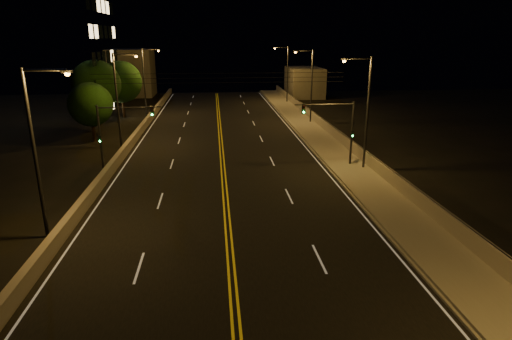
{
  "coord_description": "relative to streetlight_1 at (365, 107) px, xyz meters",
  "views": [
    {
      "loc": [
        -0.61,
        -8.52,
        10.8
      ],
      "look_at": [
        2.0,
        18.0,
        2.5
      ],
      "focal_mm": 30.0,
      "sensor_mm": 36.0,
      "label": 1
    }
  ],
  "objects": [
    {
      "name": "streetlight_3",
      "position": [
        0.0,
        38.7,
        0.0
      ],
      "size": [
        2.55,
        0.28,
        9.35
      ],
      "color": "#2D2D33",
      "rests_on": "ground"
    },
    {
      "name": "road",
      "position": [
        -11.53,
        -4.97,
        -5.38
      ],
      "size": [
        18.0,
        120.0,
        0.02
      ],
      "primitive_type": "cube",
      "color": "black",
      "rests_on": "ground"
    },
    {
      "name": "distant_building_left",
      "position": [
        -27.53,
        51.36,
        -1.06
      ],
      "size": [
        8.0,
        8.0,
        8.65
      ],
      "primitive_type": "cube",
      "color": "slate",
      "rests_on": "ground"
    },
    {
      "name": "traffic_signal_right",
      "position": [
        -1.57,
        1.14,
        -1.76
      ],
      "size": [
        5.11,
        0.31,
        5.68
      ],
      "color": "#2D2D33",
      "rests_on": "ground"
    },
    {
      "name": "streetlight_4",
      "position": [
        -21.45,
        -10.46,
        0.0
      ],
      "size": [
        2.55,
        0.28,
        9.35
      ],
      "color": "#2D2D33",
      "rests_on": "ground"
    },
    {
      "name": "building_tower",
      "position": [
        -38.09,
        26.09,
        7.64
      ],
      "size": [
        24.0,
        15.0,
        27.21
      ],
      "color": "slate",
      "rests_on": "ground"
    },
    {
      "name": "tree_2",
      "position": [
        -24.83,
        27.92,
        -0.49
      ],
      "size": [
        5.73,
        5.73,
        7.77
      ],
      "color": "black",
      "rests_on": "ground"
    },
    {
      "name": "tree_0",
      "position": [
        -25.16,
        13.25,
        -1.42
      ],
      "size": [
        4.65,
        4.65,
        6.3
      ],
      "color": "black",
      "rests_on": "ground"
    },
    {
      "name": "streetlight_5",
      "position": [
        -21.45,
        10.28,
        0.0
      ],
      "size": [
        2.55,
        0.28,
        9.35
      ],
      "color": "#2D2D33",
      "rests_on": "ground"
    },
    {
      "name": "curb",
      "position": [
        -2.6,
        -4.97,
        -5.31
      ],
      "size": [
        0.14,
        120.0,
        0.15
      ],
      "primitive_type": "cube",
      "color": "gray",
      "rests_on": "ground"
    },
    {
      "name": "parapet_rail",
      "position": [
        0.92,
        -4.97,
        -4.06
      ],
      "size": [
        0.06,
        120.0,
        0.06
      ],
      "primitive_type": "cylinder",
      "rotation": [
        1.57,
        0.0,
        0.0
      ],
      "color": "black",
      "rests_on": "parapet_wall"
    },
    {
      "name": "traffic_signal_left",
      "position": [
        -20.28,
        1.14,
        -1.76
      ],
      "size": [
        5.11,
        0.31,
        5.68
      ],
      "color": "#2D2D33",
      "rests_on": "ground"
    },
    {
      "name": "parapet_wall",
      "position": [
        0.92,
        -4.97,
        -4.59
      ],
      "size": [
        0.3,
        120.0,
        1.0
      ],
      "primitive_type": "cube",
      "color": "gray",
      "rests_on": "sidewalk"
    },
    {
      "name": "overhead_wires",
      "position": [
        -11.53,
        4.53,
        2.01
      ],
      "size": [
        22.0,
        0.03,
        0.83
      ],
      "color": "black"
    },
    {
      "name": "lane_markings",
      "position": [
        -11.53,
        -5.04,
        -5.37
      ],
      "size": [
        17.32,
        116.0,
        0.0
      ],
      "color": "silver",
      "rests_on": "road"
    },
    {
      "name": "jersey_barrier",
      "position": [
        -20.77,
        -4.97,
        -4.94
      ],
      "size": [
        0.45,
        120.0,
        0.9
      ],
      "primitive_type": "cube",
      "color": "gray",
      "rests_on": "ground"
    },
    {
      "name": "streetlight_1",
      "position": [
        0.0,
        0.0,
        0.0
      ],
      "size": [
        2.55,
        0.28,
        9.35
      ],
      "color": "#2D2D33",
      "rests_on": "ground"
    },
    {
      "name": "streetlight_6",
      "position": [
        -21.45,
        28.24,
        0.0
      ],
      "size": [
        2.55,
        0.28,
        9.35
      ],
      "color": "#2D2D33",
      "rests_on": "ground"
    },
    {
      "name": "streetlight_2",
      "position": [
        0.0,
        20.46,
        0.0
      ],
      "size": [
        2.55,
        0.28,
        9.35
      ],
      "color": "#2D2D33",
      "rests_on": "ground"
    },
    {
      "name": "sidewalk",
      "position": [
        -0.73,
        -4.97,
        -5.24
      ],
      "size": [
        3.6,
        120.0,
        0.3
      ],
      "primitive_type": "cube",
      "color": "gray",
      "rests_on": "ground"
    },
    {
      "name": "tree_1",
      "position": [
        -26.75,
        22.47,
        -0.24
      ],
      "size": [
        6.03,
        6.03,
        8.17
      ],
      "color": "black",
      "rests_on": "ground"
    },
    {
      "name": "distant_building_right",
      "position": [
        4.97,
        47.2,
        -2.71
      ],
      "size": [
        6.0,
        10.0,
        5.36
      ],
      "primitive_type": "cube",
      "color": "slate",
      "rests_on": "ground"
    }
  ]
}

